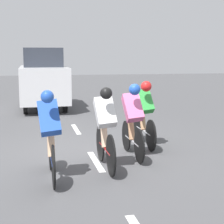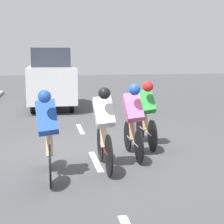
% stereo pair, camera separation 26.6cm
% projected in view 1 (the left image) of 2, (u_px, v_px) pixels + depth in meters
% --- Properties ---
extents(ground_plane, '(60.00, 60.00, 0.00)m').
position_uv_depth(ground_plane, '(90.00, 152.00, 7.90)').
color(ground_plane, '#4C4C4F').
extents(lane_stripe_mid, '(0.12, 1.40, 0.01)m').
position_uv_depth(lane_stripe_mid, '(96.00, 161.00, 7.18)').
color(lane_stripe_mid, white).
rests_on(lane_stripe_mid, ground).
extents(lane_stripe_far, '(0.12, 1.40, 0.01)m').
position_uv_depth(lane_stripe_far, '(76.00, 129.00, 10.27)').
color(lane_stripe_far, white).
rests_on(lane_stripe_far, ground).
extents(cyclist_pink, '(0.37, 1.62, 1.49)m').
position_uv_depth(cyclist_pink, '(133.00, 119.00, 7.33)').
color(cyclist_pink, black).
rests_on(cyclist_pink, ground).
extents(cyclist_white, '(0.36, 1.68, 1.49)m').
position_uv_depth(cyclist_white, '(105.00, 127.00, 6.59)').
color(cyclist_white, black).
rests_on(cyclist_white, ground).
extents(cyclist_blue, '(0.38, 1.66, 1.50)m').
position_uv_depth(cyclist_blue, '(50.00, 133.00, 6.03)').
color(cyclist_blue, black).
rests_on(cyclist_blue, ground).
extents(cyclist_green, '(0.38, 1.71, 1.48)m').
position_uv_depth(cyclist_green, '(144.00, 112.00, 8.25)').
color(cyclist_green, black).
rests_on(cyclist_green, ground).
extents(support_car, '(1.70, 3.91, 2.27)m').
position_uv_depth(support_car, '(43.00, 79.00, 14.13)').
color(support_car, black).
rests_on(support_car, ground).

